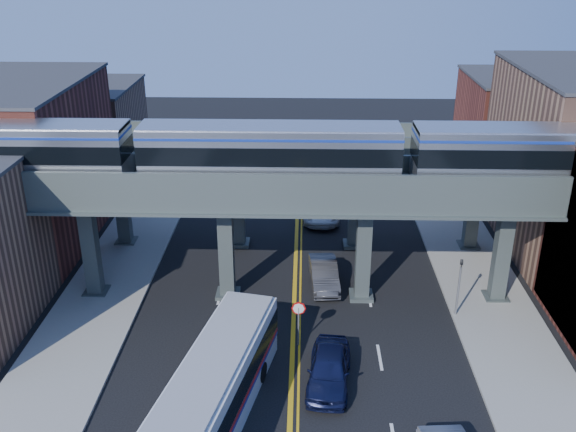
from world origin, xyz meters
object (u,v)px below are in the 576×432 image
at_px(car_lane_d, 352,180).
at_px(transit_train, 270,151).
at_px(transit_bus, 213,395).
at_px(traffic_signal, 459,281).
at_px(car_lane_c, 321,208).
at_px(car_lane_b, 324,274).
at_px(stop_sign, 299,316).
at_px(car_lane_a, 329,369).

bearing_deg(car_lane_d, transit_train, -109.19).
bearing_deg(transit_bus, traffic_signal, -42.01).
bearing_deg(car_lane_c, car_lane_d, 64.85).
bearing_deg(car_lane_b, transit_train, -160.17).
bearing_deg(transit_bus, stop_sign, -18.85).
relative_size(transit_train, transit_bus, 3.53).
height_order(stop_sign, car_lane_a, stop_sign).
height_order(traffic_signal, car_lane_a, traffic_signal).
height_order(stop_sign, traffic_signal, traffic_signal).
bearing_deg(transit_bus, car_lane_a, -48.03).
distance_m(stop_sign, car_lane_c, 17.05).
distance_m(car_lane_b, car_lane_d, 16.92).
xyz_separation_m(car_lane_c, car_lane_d, (2.79, 6.15, 0.03)).
bearing_deg(car_lane_a, car_lane_b, 95.97).
height_order(transit_bus, car_lane_d, transit_bus).
relative_size(transit_train, stop_sign, 16.71).
bearing_deg(car_lane_c, transit_bus, -103.38).
relative_size(transit_train, traffic_signal, 10.72).
xyz_separation_m(car_lane_a, car_lane_b, (0.00, 9.57, -0.07)).
xyz_separation_m(transit_train, car_lane_a, (3.18, -8.15, -8.30)).
bearing_deg(car_lane_b, stop_sign, -107.35).
distance_m(traffic_signal, car_lane_c, 15.87).
bearing_deg(stop_sign, car_lane_d, 79.49).
distance_m(transit_bus, car_lane_b, 13.59).
distance_m(transit_train, stop_sign, 9.07).
bearing_deg(car_lane_b, car_lane_a, -94.19).
bearing_deg(car_lane_b, transit_bus, -116.54).
relative_size(traffic_signal, car_lane_c, 0.71).
relative_size(car_lane_a, car_lane_c, 0.85).
bearing_deg(transit_bus, car_lane_b, -10.36).
bearing_deg(car_lane_c, car_lane_a, -90.79).
bearing_deg(transit_train, traffic_signal, -10.71).
height_order(transit_train, car_lane_d, transit_train).
height_order(car_lane_b, car_lane_c, car_lane_c).
relative_size(traffic_signal, car_lane_a, 0.83).
distance_m(transit_train, transit_bus, 13.58).
relative_size(stop_sign, car_lane_c, 0.45).
bearing_deg(transit_train, car_lane_c, 75.11).
xyz_separation_m(transit_bus, car_lane_d, (7.94, 29.23, -0.78)).
bearing_deg(transit_train, car_lane_a, -68.69).
bearing_deg(car_lane_b, traffic_signal, -28.98).
relative_size(traffic_signal, transit_bus, 0.33).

